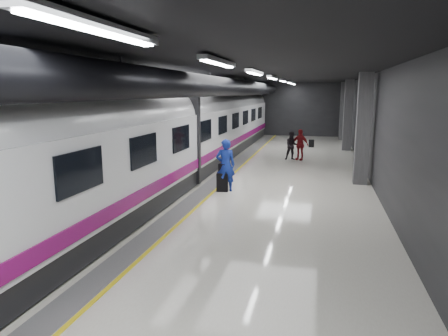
# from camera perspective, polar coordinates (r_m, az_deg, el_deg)

# --- Properties ---
(ground) EXTENTS (40.00, 40.00, 0.00)m
(ground) POSITION_cam_1_polar(r_m,az_deg,el_deg) (15.71, 2.64, -2.92)
(ground) COLOR white
(ground) RESTS_ON ground
(platform_hall) EXTENTS (10.02, 40.02, 4.51)m
(platform_hall) POSITION_cam_1_polar(r_m,az_deg,el_deg) (16.26, 2.40, 10.13)
(platform_hall) COLOR black
(platform_hall) RESTS_ON ground
(train) EXTENTS (3.05, 38.00, 4.05)m
(train) POSITION_cam_1_polar(r_m,az_deg,el_deg) (16.29, -8.62, 4.85)
(train) COLOR black
(train) RESTS_ON ground
(traveler_main) EXTENTS (0.84, 0.68, 2.00)m
(traveler_main) POSITION_cam_1_polar(r_m,az_deg,el_deg) (15.08, 0.21, 0.40)
(traveler_main) COLOR #1921C1
(traveler_main) RESTS_ON ground
(suitcase_main) EXTENTS (0.47, 0.33, 0.71)m
(suitcase_main) POSITION_cam_1_polar(r_m,az_deg,el_deg) (15.16, -0.23, -2.05)
(suitcase_main) COLOR black
(suitcase_main) RESTS_ON ground
(shoulder_bag) EXTENTS (0.28, 0.17, 0.35)m
(shoulder_bag) POSITION_cam_1_polar(r_m,az_deg,el_deg) (15.08, -0.28, -0.06)
(shoulder_bag) COLOR black
(shoulder_bag) RESTS_ON suitcase_main
(traveler_far_a) EXTENTS (0.91, 0.79, 1.59)m
(traveler_far_a) POSITION_cam_1_polar(r_m,az_deg,el_deg) (22.49, 9.69, 3.16)
(traveler_far_a) COLOR black
(traveler_far_a) RESTS_ON ground
(traveler_far_b) EXTENTS (1.09, 0.80, 1.72)m
(traveler_far_b) POSITION_cam_1_polar(r_m,az_deg,el_deg) (22.55, 10.79, 3.30)
(traveler_far_b) COLOR maroon
(traveler_far_b) RESTS_ON ground
(suitcase_far) EXTENTS (0.38, 0.27, 0.52)m
(suitcase_far) POSITION_cam_1_polar(r_m,az_deg,el_deg) (28.04, 12.37, 3.45)
(suitcase_far) COLOR black
(suitcase_far) RESTS_ON ground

